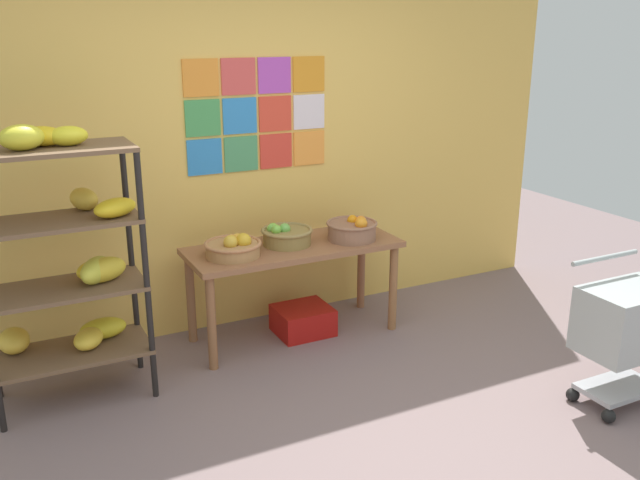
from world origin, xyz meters
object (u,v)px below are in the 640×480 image
banana_shelf_unit (69,253)px  display_table (294,257)px  produce_crate_under_table (303,320)px  fruit_basket_back_left (352,229)px  fruit_basket_left (234,247)px  shopping_cart (627,325)px  fruit_basket_back_right (286,235)px

banana_shelf_unit → display_table: banana_shelf_unit is taller
display_table → produce_crate_under_table: display_table is taller
fruit_basket_back_left → fruit_basket_left: 0.88m
display_table → shopping_cart: shopping_cart is taller
fruit_basket_back_left → produce_crate_under_table: bearing=168.3°
fruit_basket_left → fruit_basket_back_right: bearing=10.4°
shopping_cart → fruit_basket_back_left: bearing=124.8°
banana_shelf_unit → display_table: 1.53m
banana_shelf_unit → fruit_basket_back_right: (1.44, 0.21, -0.15)m
fruit_basket_back_right → fruit_basket_left: bearing=-169.6°
fruit_basket_back_left → fruit_basket_left: fruit_basket_back_left is taller
produce_crate_under_table → display_table: bearing=-177.6°
fruit_basket_back_left → shopping_cart: bearing=-61.5°
fruit_basket_back_right → shopping_cart: 2.22m
display_table → fruit_basket_left: size_ratio=3.93×
fruit_basket_back_left → shopping_cart: fruit_basket_back_left is taller
display_table → produce_crate_under_table: 0.50m
shopping_cart → fruit_basket_back_right: bearing=134.3°
display_table → fruit_basket_back_right: 0.17m
fruit_basket_left → shopping_cart: bearing=-43.2°
banana_shelf_unit → shopping_cart: bearing=-28.6°
banana_shelf_unit → fruit_basket_back_left: (1.91, 0.11, -0.14)m
fruit_basket_left → produce_crate_under_table: 0.83m
fruit_basket_left → shopping_cart: 2.44m
fruit_basket_back_right → fruit_basket_left: size_ratio=0.95×
fruit_basket_back_right → produce_crate_under_table: 0.66m
produce_crate_under_table → fruit_basket_back_left: bearing=-11.7°
fruit_basket_left → shopping_cart: (1.77, -1.66, -0.24)m
fruit_basket_left → produce_crate_under_table: (0.52, 0.05, -0.65)m
fruit_basket_left → produce_crate_under_table: fruit_basket_left is taller
banana_shelf_unit → shopping_cart: (2.80, -1.52, -0.40)m
fruit_basket_back_right → fruit_basket_left: 0.42m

